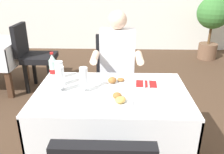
{
  "coord_description": "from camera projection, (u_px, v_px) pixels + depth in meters",
  "views": [
    {
      "loc": [
        -0.09,
        -1.56,
        1.55
      ],
      "look_at": [
        -0.14,
        0.2,
        0.81
      ],
      "focal_mm": 37.78,
      "sensor_mm": 36.0,
      "label": 1
    }
  ],
  "objects": [
    {
      "name": "main_dining_table",
      "position": [
        112.0,
        110.0,
        1.92
      ],
      "size": [
        1.2,
        0.78,
        0.73
      ],
      "color": "white",
      "rests_on": "ground"
    },
    {
      "name": "chair_far_diner_seat",
      "position": [
        114.0,
        74.0,
        2.64
      ],
      "size": [
        0.44,
        0.5,
        0.97
      ],
      "color": "black",
      "rests_on": "ground"
    },
    {
      "name": "seated_diner_far",
      "position": [
        117.0,
        65.0,
        2.48
      ],
      "size": [
        0.5,
        0.46,
        1.26
      ],
      "color": "#282D42",
      "rests_on": "ground"
    },
    {
      "name": "plate_near_camera",
      "position": [
        118.0,
        100.0,
        1.69
      ],
      "size": [
        0.22,
        0.22,
        0.06
      ],
      "color": "white",
      "rests_on": "main_dining_table"
    },
    {
      "name": "plate_far_diner",
      "position": [
        115.0,
        82.0,
        1.98
      ],
      "size": [
        0.25,
        0.25,
        0.07
      ],
      "color": "white",
      "rests_on": "main_dining_table"
    },
    {
      "name": "beer_glass_left",
      "position": [
        60.0,
        73.0,
        1.92
      ],
      "size": [
        0.07,
        0.07,
        0.21
      ],
      "color": "white",
      "rests_on": "main_dining_table"
    },
    {
      "name": "beer_glass_middle",
      "position": [
        84.0,
        79.0,
        1.81
      ],
      "size": [
        0.07,
        0.07,
        0.2
      ],
      "color": "white",
      "rests_on": "main_dining_table"
    },
    {
      "name": "beer_glass_right",
      "position": [
        60.0,
        79.0,
        1.82
      ],
      "size": [
        0.07,
        0.07,
        0.2
      ],
      "color": "white",
      "rests_on": "main_dining_table"
    },
    {
      "name": "cola_bottle_primary",
      "position": [
        53.0,
        68.0,
        2.03
      ],
      "size": [
        0.06,
        0.06,
        0.25
      ],
      "color": "silver",
      "rests_on": "main_dining_table"
    },
    {
      "name": "napkin_cutlery_set",
      "position": [
        146.0,
        84.0,
        1.97
      ],
      "size": [
        0.18,
        0.19,
        0.01
      ],
      "color": "maroon",
      "rests_on": "main_dining_table"
    },
    {
      "name": "background_chair_right",
      "position": [
        33.0,
        53.0,
        3.38
      ],
      "size": [
        0.5,
        0.44,
        0.97
      ],
      "color": "black",
      "rests_on": "ground"
    },
    {
      "name": "potted_plant_corner",
      "position": [
        212.0,
        19.0,
        4.62
      ],
      "size": [
        0.62,
        0.62,
        1.24
      ],
      "color": "brown",
      "rests_on": "ground"
    }
  ]
}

